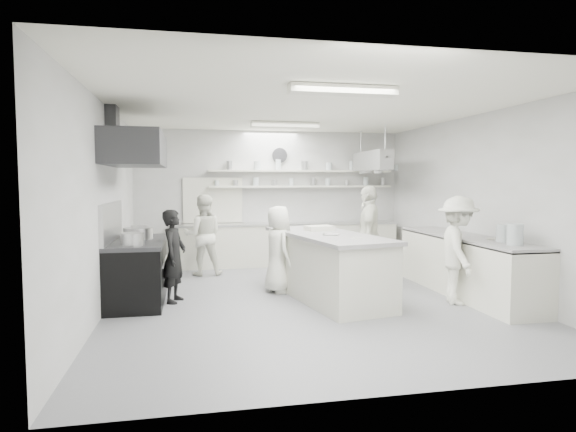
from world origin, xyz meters
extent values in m
cube|color=gray|center=(0.00, 0.00, -0.01)|extent=(6.00, 7.00, 0.02)
cube|color=white|center=(0.00, 0.00, 3.01)|extent=(6.00, 7.00, 0.02)
cube|color=silver|center=(0.00, 3.50, 1.50)|extent=(6.00, 0.04, 3.00)
cube|color=silver|center=(0.00, -3.50, 1.50)|extent=(6.00, 0.04, 3.00)
cube|color=silver|center=(-3.00, 0.00, 1.50)|extent=(0.04, 7.00, 3.00)
cube|color=silver|center=(3.00, 0.00, 1.50)|extent=(0.04, 7.00, 3.00)
cube|color=black|center=(-2.60, 0.40, 0.45)|extent=(0.80, 1.80, 0.90)
cube|color=#313135|center=(-2.60, 0.40, 2.35)|extent=(0.85, 2.00, 0.50)
cube|color=silver|center=(0.30, 3.20, 0.46)|extent=(5.00, 0.60, 0.92)
cube|color=silver|center=(0.70, 3.37, 1.75)|extent=(4.20, 0.26, 0.04)
cube|color=silver|center=(0.70, 3.37, 2.10)|extent=(4.20, 0.26, 0.04)
cube|color=black|center=(-1.30, 3.48, 1.45)|extent=(1.30, 0.04, 1.00)
cylinder|color=beige|center=(0.20, 3.46, 2.45)|extent=(0.32, 0.05, 0.32)
cube|color=silver|center=(2.65, -0.20, 0.47)|extent=(0.74, 3.30, 0.94)
cube|color=#BBBBBB|center=(2.00, 2.40, 2.30)|extent=(0.30, 1.60, 0.40)
cube|color=silver|center=(0.00, -1.80, 2.94)|extent=(1.30, 0.25, 0.10)
cube|color=silver|center=(0.00, 1.80, 2.94)|extent=(1.30, 0.25, 0.10)
cube|color=silver|center=(0.35, 0.06, 0.49)|extent=(1.49, 2.82, 0.99)
cylinder|color=#BBBBBB|center=(-2.60, 0.55, 1.03)|extent=(0.45, 0.45, 0.23)
imported|color=black|center=(-2.04, 0.26, 0.72)|extent=(0.49, 0.60, 1.44)
imported|color=white|center=(-1.55, 2.37, 0.80)|extent=(0.80, 0.63, 1.61)
imported|color=white|center=(-0.35, 0.60, 0.73)|extent=(0.60, 0.79, 1.46)
imported|color=white|center=(1.41, 1.00, 0.90)|extent=(0.82, 1.14, 1.79)
imported|color=white|center=(2.21, -0.69, 0.83)|extent=(0.91, 1.20, 1.65)
imported|color=#BBBBBB|center=(0.35, -0.15, 1.02)|extent=(0.34, 0.34, 0.06)
imported|color=silver|center=(0.61, -0.61, 1.02)|extent=(0.21, 0.21, 0.06)
imported|color=silver|center=(2.79, -0.75, 0.97)|extent=(0.23, 0.23, 0.05)
camera|label=1|loc=(-1.77, -7.34, 1.87)|focal=30.15mm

